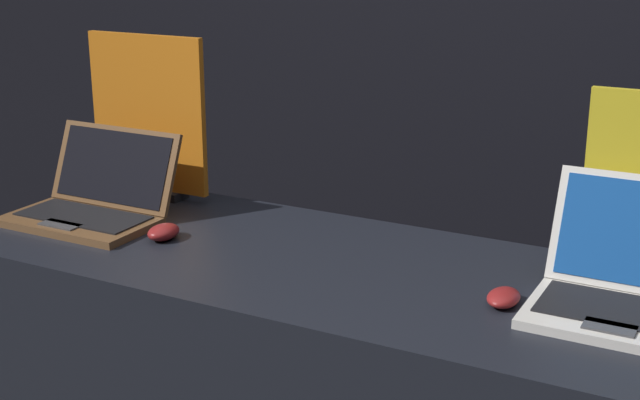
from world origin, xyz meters
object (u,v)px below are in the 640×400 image
(laptop_front, at_px, (93,200))
(mouse_back, at_px, (504,297))
(promo_stand_front, at_px, (148,120))
(mouse_front, at_px, (164,232))
(laptop_back, at_px, (625,284))

(laptop_front, distance_m, mouse_back, 1.15)
(laptop_front, bearing_deg, promo_stand_front, 90.00)
(mouse_front, distance_m, laptop_back, 1.11)
(mouse_front, bearing_deg, laptop_back, 4.74)
(laptop_back, height_order, mouse_back, laptop_back)
(laptop_front, xyz_separation_m, promo_stand_front, (0.00, 0.25, 0.17))
(laptop_front, relative_size, mouse_back, 4.03)
(mouse_back, bearing_deg, mouse_front, -179.61)
(laptop_front, xyz_separation_m, laptop_back, (1.37, 0.05, 0.00))
(mouse_front, height_order, laptop_back, laptop_back)
(promo_stand_front, relative_size, laptop_back, 1.33)
(mouse_front, distance_m, mouse_back, 0.88)
(laptop_front, distance_m, promo_stand_front, 0.30)
(mouse_front, relative_size, promo_stand_front, 0.20)
(mouse_front, bearing_deg, promo_stand_front, 132.24)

